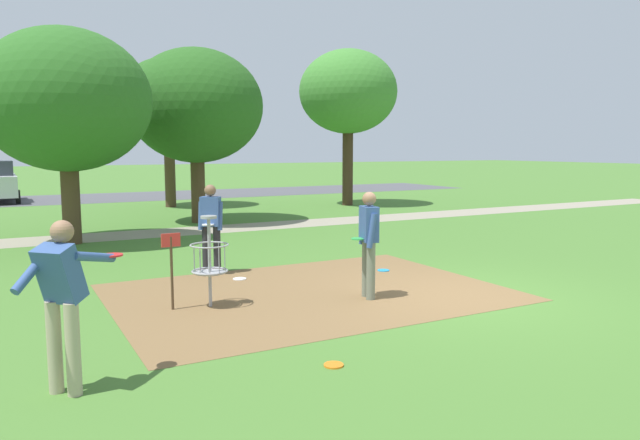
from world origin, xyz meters
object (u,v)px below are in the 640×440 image
at_px(frisbee_by_tee, 334,365).
at_px(tree_mid_center, 66,101).
at_px(disc_golf_basket, 205,258).
at_px(frisbee_mid_grass, 383,270).
at_px(player_waiting_left, 62,295).
at_px(tree_mid_left, 348,92).
at_px(tree_near_right, 168,98).
at_px(player_throwing, 211,224).
at_px(player_foreground_watching, 369,238).
at_px(frisbee_near_basket, 240,279).
at_px(tree_near_left, 196,106).

bearing_deg(frisbee_by_tee, tree_mid_center, 98.65).
relative_size(disc_golf_basket, frisbee_mid_grass, 5.96).
relative_size(player_waiting_left, frisbee_mid_grass, 7.33).
bearing_deg(frisbee_by_tee, tree_mid_left, 58.53).
bearing_deg(frisbee_mid_grass, tree_near_right, 91.60).
distance_m(player_throwing, tree_near_right, 14.01).
height_order(tree_near_right, tree_mid_center, tree_near_right).
bearing_deg(frisbee_by_tee, disc_golf_basket, 98.95).
bearing_deg(player_foreground_watching, frisbee_mid_grass, 49.09).
distance_m(player_foreground_watching, tree_near_right, 16.71).
bearing_deg(disc_golf_basket, frisbee_near_basket, 54.20).
relative_size(player_throwing, tree_mid_left, 0.27).
bearing_deg(tree_mid_left, frisbee_by_tee, -121.47).
relative_size(frisbee_near_basket, tree_mid_left, 0.04).
bearing_deg(frisbee_near_basket, disc_golf_basket, -125.80).
distance_m(frisbee_mid_grass, tree_near_left, 9.94).
xyz_separation_m(player_waiting_left, tree_mid_center, (1.07, 9.86, 2.56)).
bearing_deg(tree_near_left, tree_near_right, 84.76).
bearing_deg(player_throwing, frisbee_by_tee, -93.79).
height_order(frisbee_by_tee, tree_near_left, tree_near_left).
xyz_separation_m(player_foreground_watching, player_throwing, (-1.62, 3.00, 0.00)).
xyz_separation_m(player_foreground_watching, tree_mid_center, (-3.56, 8.14, 2.57)).
relative_size(disc_golf_basket, frisbee_near_basket, 5.64).
distance_m(frisbee_near_basket, tree_near_right, 14.92).
relative_size(frisbee_near_basket, tree_near_right, 0.04).
bearing_deg(disc_golf_basket, tree_mid_left, 51.52).
bearing_deg(tree_near_left, player_throwing, -105.18).
bearing_deg(disc_golf_basket, player_throwing, 69.97).
bearing_deg(frisbee_mid_grass, player_throwing, 155.89).
bearing_deg(tree_near_right, frisbee_mid_grass, -88.40).
xyz_separation_m(tree_near_left, tree_near_right, (0.51, 5.51, 0.67)).
bearing_deg(frisbee_near_basket, player_throwing, 110.86).
relative_size(player_foreground_watching, player_waiting_left, 1.00).
xyz_separation_m(disc_golf_basket, tree_mid_left, (10.22, 12.85, 3.91)).
distance_m(player_waiting_left, tree_near_right, 19.22).
bearing_deg(tree_near_left, player_foreground_watching, -92.67).
distance_m(disc_golf_basket, player_waiting_left, 3.28).
relative_size(player_throwing, player_waiting_left, 1.00).
xyz_separation_m(frisbee_by_tee, tree_mid_center, (-1.59, 10.48, 3.53)).
bearing_deg(player_throwing, frisbee_near_basket, -69.14).
height_order(disc_golf_basket, tree_mid_center, tree_mid_center).
height_order(player_throwing, frisbee_by_tee, player_throwing).
height_order(tree_near_right, tree_mid_left, tree_mid_left).
height_order(player_foreground_watching, player_throwing, same).
height_order(player_foreground_watching, tree_mid_left, tree_mid_left).
height_order(player_foreground_watching, player_waiting_left, same).
xyz_separation_m(player_waiting_left, frisbee_by_tee, (2.67, -0.61, -0.98)).
height_order(frisbee_mid_grass, tree_near_left, tree_near_left).
bearing_deg(tree_mid_left, tree_near_left, -159.31).
bearing_deg(frisbee_near_basket, tree_mid_left, 51.17).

